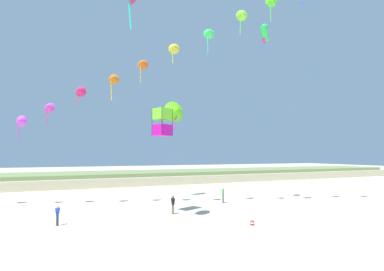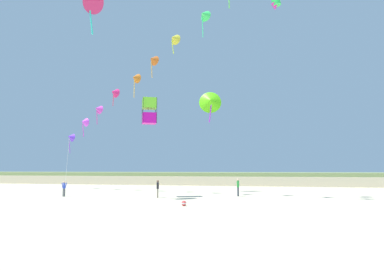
{
  "view_description": "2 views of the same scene",
  "coord_description": "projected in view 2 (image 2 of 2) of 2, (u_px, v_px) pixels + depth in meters",
  "views": [
    {
      "loc": [
        -10.31,
        -11.6,
        5.22
      ],
      "look_at": [
        -1.03,
        9.98,
        6.68
      ],
      "focal_mm": 28.0,
      "sensor_mm": 36.0,
      "label": 1
    },
    {
      "loc": [
        8.69,
        -16.49,
        2.59
      ],
      "look_at": [
        1.77,
        13.12,
        5.58
      ],
      "focal_mm": 32.0,
      "sensor_mm": 36.0,
      "label": 2
    }
  ],
  "objects": [
    {
      "name": "large_kite_mid_trail",
      "position": [
        210.0,
        101.0,
        39.39
      ],
      "size": [
        2.77,
        1.72,
        3.78
      ],
      "color": "#60E516"
    },
    {
      "name": "person_near_left",
      "position": [
        64.0,
        187.0,
        32.43
      ],
      "size": [
        0.37,
        0.46,
        1.48
      ],
      "color": "#474C56",
      "rests_on": "ground"
    },
    {
      "name": "person_mid_center",
      "position": [
        158.0,
        188.0,
        30.92
      ],
      "size": [
        0.27,
        0.55,
        1.6
      ],
      "color": "#726656",
      "rests_on": "ground"
    },
    {
      "name": "beach_ball",
      "position": [
        184.0,
        203.0,
        24.08
      ],
      "size": [
        0.36,
        0.36,
        0.36
      ],
      "color": "red",
      "rests_on": "ground"
    },
    {
      "name": "ground_plane",
      "position": [
        101.0,
        219.0,
        17.7
      ],
      "size": [
        240.0,
        240.0,
        0.0
      ],
      "primitive_type": "plane",
      "color": "beige"
    },
    {
      "name": "person_near_right",
      "position": [
        238.0,
        186.0,
        32.73
      ],
      "size": [
        0.24,
        0.59,
        1.68
      ],
      "color": "#474C56",
      "rests_on": "ground"
    },
    {
      "name": "large_kite_outer_drift",
      "position": [
        91.0,
        2.0,
        29.58
      ],
      "size": [
        2.18,
        2.45,
        3.96
      ],
      "color": "#D2285F"
    },
    {
      "name": "dune_ridge",
      "position": [
        221.0,
        178.0,
        59.36
      ],
      "size": [
        120.0,
        13.87,
        2.01
      ],
      "color": "beige",
      "rests_on": "ground"
    },
    {
      "name": "kite_banner_string",
      "position": [
        165.0,
        48.0,
        35.25
      ],
      "size": [
        32.54,
        16.38,
        23.74
      ],
      "color": "#7039EC"
    },
    {
      "name": "large_kite_low_lead",
      "position": [
        149.0,
        111.0,
        32.01
      ],
      "size": [
        1.72,
        1.72,
        2.4
      ],
      "color": "#D010A2"
    }
  ]
}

